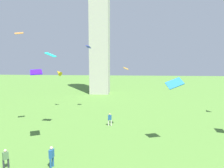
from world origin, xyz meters
name	(u,v)px	position (x,y,z in m)	size (l,w,h in m)	color
person_0	(6,158)	(-10.45, 7.50, 0.93)	(0.47, 0.48, 1.64)	#2D3338
person_1	(52,156)	(-6.74, 7.98, 1.03)	(0.32, 0.56, 1.83)	#235693
person_2	(110,119)	(-3.10, 19.41, 0.98)	(0.54, 0.29, 1.73)	silver
kite_flying_1	(36,72)	(-9.90, 12.36, 7.70)	(1.75, 1.94, 0.54)	#3F10E4
kite_flying_2	(59,73)	(-13.79, 29.48, 6.70)	(1.65, 1.50, 1.27)	gold
kite_flying_3	(175,83)	(4.12, 13.41, 6.57)	(1.85, 1.17, 1.20)	#257BC5
kite_flying_4	(88,47)	(-7.70, 27.80, 11.30)	(0.82, 1.17, 0.56)	#2F32D0
kite_flying_5	(19,33)	(-14.38, 17.41, 12.32)	(1.24, 1.06, 0.43)	orange
kite_flying_6	(126,68)	(-0.92, 17.55, 7.92)	(0.71, 0.97, 0.38)	gold
kite_flying_8	(51,55)	(-10.27, 17.19, 9.61)	(1.27, 0.99, 0.68)	#19E6D7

